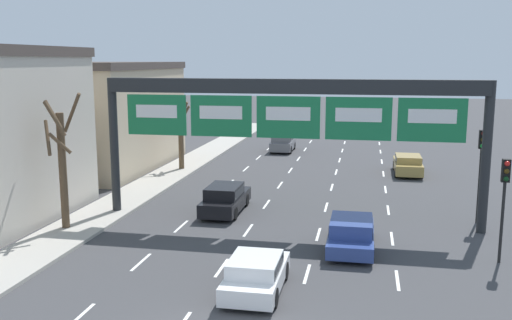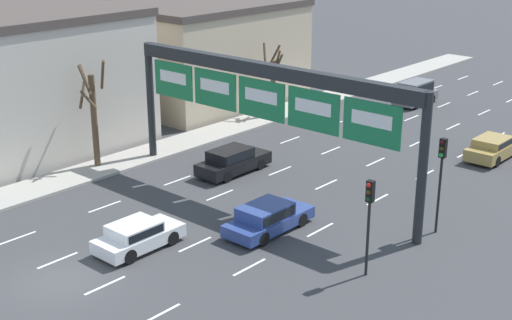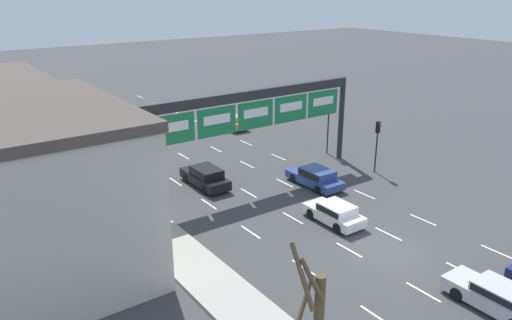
{
  "view_description": "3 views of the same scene",
  "coord_description": "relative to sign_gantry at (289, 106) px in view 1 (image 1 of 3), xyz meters",
  "views": [
    {
      "loc": [
        3.64,
        -14.27,
        7.91
      ],
      "look_at": [
        -0.88,
        8.97,
        3.74
      ],
      "focal_mm": 40.0,
      "sensor_mm": 36.0,
      "label": 1
    },
    {
      "loc": [
        22.95,
        -13.96,
        14.13
      ],
      "look_at": [
        0.3,
        11.69,
        2.24
      ],
      "focal_mm": 50.0,
      "sensor_mm": 36.0,
      "label": 2
    },
    {
      "loc": [
        -20.32,
        -16.18,
        14.16
      ],
      "look_at": [
        -1.86,
        9.78,
        2.91
      ],
      "focal_mm": 35.0,
      "sensor_mm": 36.0,
      "label": 3
    }
  ],
  "objects": [
    {
      "name": "suv_grey",
      "position": [
        -3.46,
        21.95,
        -4.7
      ],
      "size": [
        1.83,
        4.11,
        1.85
      ],
      "color": "slate",
      "rests_on": "ground_plane"
    },
    {
      "name": "tree_bare_closest",
      "position": [
        -9.45,
        11.83,
        -2.96
      ],
      "size": [
        1.58,
        1.6,
        5.23
      ],
      "color": "brown",
      "rests_on": "sidewalk_left"
    },
    {
      "name": "sign_gantry",
      "position": [
        0.0,
        0.0,
        0.0
      ],
      "size": [
        18.54,
        0.7,
        7.02
      ],
      "color": "#232628",
      "rests_on": "ground_plane"
    },
    {
      "name": "traffic_light_near_gantry",
      "position": [
        9.14,
        1.65,
        -2.43
      ],
      "size": [
        0.3,
        0.35,
        4.6
      ],
      "color": "black",
      "rests_on": "ground_plane"
    },
    {
      "name": "lane_dashes",
      "position": [
        -0.0,
        0.8,
        -5.71
      ],
      "size": [
        10.02,
        67.0,
        0.01
      ],
      "color": "white",
      "rests_on": "ground_plane"
    },
    {
      "name": "traffic_light_mid_block",
      "position": [
        8.99,
        -4.03,
        -2.73
      ],
      "size": [
        0.3,
        0.35,
        4.16
      ],
      "color": "black",
      "rests_on": "ground_plane"
    },
    {
      "name": "tree_bare_second",
      "position": [
        -10.06,
        -3.36,
        -2.34
      ],
      "size": [
        1.87,
        1.87,
        6.3
      ],
      "color": "brown",
      "rests_on": "sidewalk_left"
    },
    {
      "name": "building_far",
      "position": [
        -16.93,
        12.05,
        -1.83
      ],
      "size": [
        11.17,
        14.21,
        7.75
      ],
      "color": "#C6B293",
      "rests_on": "ground_plane"
    },
    {
      "name": "car_gold",
      "position": [
        6.6,
        13.55,
        -4.98
      ],
      "size": [
        1.87,
        4.51,
        1.37
      ],
      "color": "#A88947",
      "rests_on": "ground_plane"
    },
    {
      "name": "car_blue",
      "position": [
        3.17,
        -3.48,
        -4.98
      ],
      "size": [
        1.91,
        4.67,
        1.37
      ],
      "color": "navy",
      "rests_on": "ground_plane"
    },
    {
      "name": "car_white",
      "position": [
        0.09,
        -8.71,
        -5.02
      ],
      "size": [
        1.85,
        4.05,
        1.3
      ],
      "color": "silver",
      "rests_on": "ground_plane"
    },
    {
      "name": "car_black",
      "position": [
        -3.49,
        1.22,
        -4.93
      ],
      "size": [
        1.81,
        4.69,
        1.48
      ],
      "color": "black",
      "rests_on": "ground_plane"
    }
  ]
}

